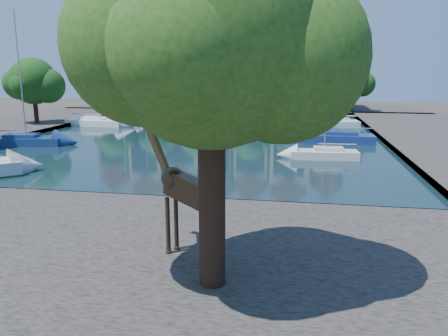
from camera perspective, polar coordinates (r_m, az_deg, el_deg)
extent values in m
plane|color=#38332B|center=(24.37, -14.83, -4.25)|extent=(160.00, 160.00, 0.00)
cube|color=black|center=(46.73, -2.64, 4.23)|extent=(38.00, 50.00, 0.08)
cube|color=#494440|center=(18.54, -23.91, -9.57)|extent=(50.00, 14.00, 0.50)
cube|color=#494440|center=(78.06, 2.43, 7.81)|extent=(60.00, 16.00, 0.50)
cylinder|color=#332114|center=(12.92, -1.58, -3.87)|extent=(0.80, 0.80, 5.50)
sphere|color=#1E4814|center=(12.42, -1.71, 17.25)|extent=(6.40, 6.40, 6.40)
sphere|color=#1E4814|center=(12.45, 7.56, 14.19)|extent=(4.80, 4.80, 4.80)
sphere|color=#1E4814|center=(12.49, -10.33, 15.56)|extent=(4.48, 4.48, 4.48)
cube|color=#885F4A|center=(83.88, -13.65, 11.75)|extent=(5.39, 9.00, 11.00)
cube|color=maroon|center=(84.08, -13.90, 16.32)|extent=(5.44, 9.18, 5.44)
cube|color=black|center=(79.78, -14.94, 11.65)|extent=(4.40, 0.05, 8.25)
cube|color=beige|center=(81.71, -9.72, 12.43)|extent=(5.88, 9.00, 12.50)
cube|color=maroon|center=(82.04, -9.93, 17.72)|extent=(5.94, 9.18, 5.94)
cube|color=black|center=(77.49, -10.84, 12.38)|extent=(4.80, 0.05, 9.38)
cube|color=beige|center=(79.81, -5.19, 11.83)|extent=(6.37, 9.00, 10.50)
cube|color=maroon|center=(79.99, -5.29, 16.62)|extent=(6.43, 9.18, 6.43)
cube|color=black|center=(75.49, -6.08, 11.77)|extent=(5.20, 0.05, 7.88)
cube|color=brown|center=(78.39, -0.50, 12.78)|extent=(5.39, 9.00, 13.00)
cube|color=maroon|center=(78.77, -0.51, 18.40)|extent=(5.44, 9.18, 5.44)
cube|color=black|center=(73.98, -1.13, 12.78)|extent=(4.40, 0.05, 9.75)
cube|color=tan|center=(77.55, 3.97, 12.20)|extent=(5.88, 9.00, 11.50)
cube|color=maroon|center=(77.81, 4.06, 17.41)|extent=(5.94, 9.18, 5.94)
cube|color=black|center=(73.09, 3.60, 12.17)|extent=(4.80, 0.05, 8.62)
cube|color=beige|center=(77.15, 8.89, 12.26)|extent=(6.37, 9.00, 12.00)
cube|color=maroon|center=(77.47, 9.09, 17.76)|extent=(6.43, 9.18, 6.43)
cube|color=black|center=(72.67, 8.83, 12.25)|extent=(5.20, 0.05, 9.00)
cube|color=brown|center=(77.31, 13.79, 11.50)|extent=(5.39, 9.00, 10.50)
cube|color=maroon|center=(77.48, 14.06, 16.28)|extent=(5.44, 9.18, 5.44)
cube|color=black|center=(72.84, 14.03, 11.43)|extent=(4.40, 0.05, 7.88)
cylinder|color=#332114|center=(78.59, -14.42, 8.81)|extent=(0.50, 0.50, 3.20)
sphere|color=#163D11|center=(78.45, -14.55, 11.20)|extent=(5.60, 5.60, 5.60)
sphere|color=#163D11|center=(78.07, -13.29, 10.85)|extent=(4.20, 4.20, 4.20)
sphere|color=#163D11|center=(78.74, -15.70, 10.94)|extent=(3.92, 3.92, 3.92)
cylinder|color=#332114|center=(75.69, -8.81, 8.92)|extent=(0.50, 0.50, 3.20)
sphere|color=#163D11|center=(75.55, -8.89, 11.32)|extent=(5.20, 5.20, 5.20)
sphere|color=#163D11|center=(75.37, -7.66, 10.96)|extent=(3.90, 3.90, 3.90)
sphere|color=#163D11|center=(75.65, -10.03, 11.08)|extent=(3.64, 3.64, 3.64)
cylinder|color=#332114|center=(73.55, -2.81, 8.95)|extent=(0.50, 0.50, 3.20)
sphere|color=#163D11|center=(73.40, -2.84, 11.60)|extent=(6.00, 6.00, 6.00)
sphere|color=#163D11|center=(73.34, -1.39, 11.14)|extent=(4.50, 4.50, 4.50)
sphere|color=#163D11|center=(73.40, -4.19, 11.35)|extent=(4.20, 4.20, 4.20)
cylinder|color=#332114|center=(72.24, 3.47, 8.87)|extent=(0.50, 0.50, 3.20)
sphere|color=#163D11|center=(72.09, 3.50, 11.43)|extent=(5.40, 5.40, 5.40)
sphere|color=#163D11|center=(72.25, 4.83, 10.98)|extent=(4.05, 4.05, 4.05)
sphere|color=#163D11|center=(71.88, 2.27, 11.22)|extent=(3.78, 3.78, 3.78)
cylinder|color=#332114|center=(71.80, 9.90, 8.69)|extent=(0.50, 0.50, 3.20)
sphere|color=#163D11|center=(71.65, 10.00, 11.35)|extent=(5.80, 5.80, 5.80)
sphere|color=#163D11|center=(71.99, 11.39, 10.84)|extent=(4.35, 4.35, 4.35)
sphere|color=#163D11|center=(71.28, 8.69, 11.16)|extent=(4.06, 4.06, 4.06)
cylinder|color=#332114|center=(72.25, 16.32, 8.39)|extent=(0.50, 0.50, 3.20)
sphere|color=#163D11|center=(72.11, 16.48, 10.89)|extent=(5.20, 5.20, 5.20)
sphere|color=#163D11|center=(72.61, 17.67, 10.42)|extent=(3.90, 3.90, 3.90)
sphere|color=#163D11|center=(71.57, 15.35, 10.74)|extent=(3.64, 3.64, 3.64)
cylinder|color=#332114|center=(58.80, -23.37, 7.08)|extent=(0.54, 0.54, 3.40)
sphere|color=#163D11|center=(58.63, -23.67, 10.36)|extent=(5.60, 5.60, 5.60)
sphere|color=#163D11|center=(58.00, -22.05, 9.93)|extent=(4.20, 4.20, 4.20)
sphere|color=#163D11|center=(59.16, -25.12, 9.97)|extent=(3.92, 3.92, 3.92)
cylinder|color=#332819|center=(15.72, -7.34, -7.46)|extent=(0.16, 0.16, 2.09)
cylinder|color=#332819|center=(16.02, -6.26, -7.04)|extent=(0.16, 0.16, 2.09)
cylinder|color=#332819|center=(14.73, -2.77, -8.77)|extent=(0.16, 0.16, 2.09)
cylinder|color=#332819|center=(15.05, -1.72, -8.28)|extent=(0.16, 0.16, 2.09)
cube|color=#332819|center=(14.90, -4.54, -2.90)|extent=(2.06, 1.38, 1.22)
cylinder|color=#332819|center=(15.59, -8.78, 2.80)|extent=(1.33, 0.86, 2.16)
cube|color=#332819|center=(15.95, -10.76, 6.80)|extent=(0.60, 0.42, 0.33)
cube|color=navy|center=(44.65, -24.38, 3.36)|extent=(7.00, 3.43, 0.93)
cube|color=navy|center=(44.61, -24.42, 3.75)|extent=(3.17, 2.11, 0.51)
cylinder|color=#B2B2B7|center=(44.19, -25.09, 10.92)|extent=(0.12, 0.12, 11.28)
cube|color=white|center=(57.14, -16.28, 5.83)|extent=(7.69, 3.36, 0.98)
cube|color=white|center=(57.11, -16.30, 6.15)|extent=(3.43, 2.15, 0.54)
cylinder|color=#B2B2B7|center=(56.81, -16.58, 10.62)|extent=(0.13, 0.13, 9.02)
cube|color=white|center=(58.73, -12.99, 6.15)|extent=(4.81, 1.85, 0.91)
cube|color=white|center=(58.70, -13.00, 6.45)|extent=(2.12, 1.24, 0.51)
cylinder|color=#B2B2B7|center=(58.43, -13.18, 10.07)|extent=(0.12, 0.12, 7.52)
cube|color=silver|center=(64.64, -10.21, 6.80)|extent=(4.76, 2.09, 0.80)
cube|color=silver|center=(64.61, -10.22, 7.04)|extent=(2.13, 1.34, 0.44)
cylinder|color=#B2B2B7|center=(64.38, -10.34, 10.04)|extent=(0.11, 0.11, 6.87)
cube|color=silver|center=(35.27, 12.94, 1.87)|extent=(5.31, 2.13, 0.82)
cube|color=silver|center=(35.22, 12.96, 2.31)|extent=(2.35, 1.41, 0.46)
cylinder|color=#B2B2B7|center=(34.75, 13.28, 8.51)|extent=(0.11, 0.11, 7.73)
cube|color=navy|center=(43.70, 14.27, 3.94)|extent=(7.39, 2.71, 0.95)
cube|color=navy|center=(43.65, 14.29, 4.36)|extent=(3.25, 1.86, 0.53)
cylinder|color=#B2B2B7|center=(43.23, 14.73, 12.12)|extent=(0.13, 0.13, 11.92)
cube|color=white|center=(54.97, 14.11, 5.70)|extent=(6.40, 3.76, 0.97)
cube|color=white|center=(54.93, 14.12, 6.03)|extent=(2.96, 2.18, 0.54)
cylinder|color=#B2B2B7|center=(54.61, 14.42, 11.32)|extent=(0.13, 0.13, 10.24)
cube|color=silver|center=(57.56, 14.82, 5.87)|extent=(4.60, 1.83, 0.78)
cube|color=silver|center=(57.53, 14.83, 6.12)|extent=(2.04, 1.22, 0.44)
cylinder|color=#B2B2B7|center=(57.25, 15.05, 9.85)|extent=(0.10, 0.10, 7.58)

